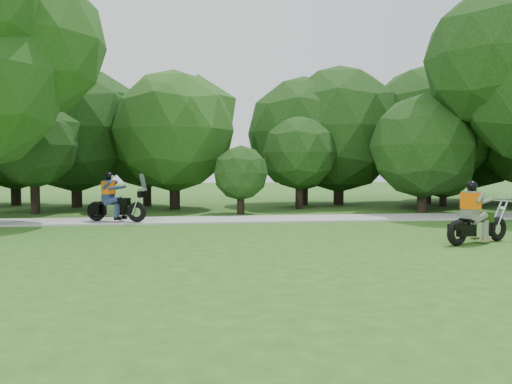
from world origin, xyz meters
name	(u,v)px	position (x,y,z in m)	size (l,w,h in m)	color
ground	(343,258)	(0.00, 0.00, 0.00)	(100.00, 100.00, 0.00)	#2C4F16
walkway	(280,219)	(0.00, 8.00, 0.03)	(60.00, 2.20, 0.06)	#9C9C97
tree_line	(293,135)	(1.83, 14.63, 3.61)	(38.81, 11.98, 7.40)	black
chopper_motorcycle	(475,221)	(4.03, 1.56, 0.61)	(2.24, 1.25, 1.65)	black
touring_motorcycle	(113,204)	(-6.11, 7.56, 0.70)	(2.22, 1.28, 1.76)	black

